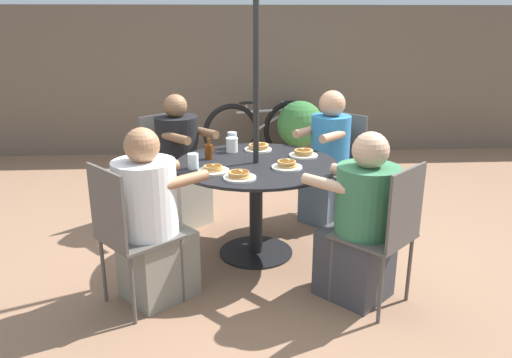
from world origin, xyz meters
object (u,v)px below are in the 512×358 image
pancake_plate_e (258,148)px  pancake_plate_c (287,165)px  patio_chair_south (339,159)px  bicycle (261,130)px  diner_north (152,225)px  drinking_glass_b (193,161)px  drinking_glass_a (232,140)px  syrup_bottle (209,151)px  patio_chair_north (126,229)px  pancake_plate_b (303,154)px  diner_west (180,166)px  diner_south (328,163)px  potted_shrub (300,127)px  diner_east (361,226)px  pancake_plate_d (214,169)px  patio_chair_east (387,228)px  patio_chair_west (168,160)px  patio_table (256,183)px  coffee_cup (232,145)px  pancake_plate_a (239,176)px

pancake_plate_e → pancake_plate_c: bearing=-71.8°
patio_chair_south → bicycle: size_ratio=0.62×
diner_north → drinking_glass_b: bearing=112.3°
pancake_plate_e → drinking_glass_a: 0.23m
patio_chair_south → syrup_bottle: bearing=75.5°
drinking_glass_b → patio_chair_north: bearing=-122.7°
pancake_plate_b → bicycle: size_ratio=0.15×
diner_west → drinking_glass_b: (0.17, -0.80, 0.27)m
diner_west → pancake_plate_e: (0.66, -0.32, 0.24)m
diner_south → syrup_bottle: diner_south is taller
potted_shrub → diner_east: bearing=-91.5°
diner_south → pancake_plate_c: bearing=106.5°
diner_north → syrup_bottle: diner_north is taller
patio_chair_north → bicycle: size_ratio=0.62×
pancake_plate_d → bicycle: 3.07m
patio_chair_east → pancake_plate_d: (-1.05, 0.59, 0.22)m
diner_east → pancake_plate_b: size_ratio=5.08×
patio_chair_north → patio_chair_west: bearing=136.0°
pancake_plate_d → bicycle: pancake_plate_d is taller
patio_table → pancake_plate_c: (0.21, -0.16, 0.18)m
coffee_cup → drinking_glass_a: bearing=87.9°
pancake_plate_b → patio_chair_east: bearing=-69.0°
patio_chair_north → patio_chair_east: same height
diner_east → pancake_plate_a: (-0.76, 0.29, 0.26)m
pancake_plate_a → bicycle: bearing=83.2°
patio_chair_west → pancake_plate_e: bearing=107.5°
patio_table → diner_south: size_ratio=1.03×
diner_east → pancake_plate_b: (-0.25, 0.83, 0.26)m
bicycle → drinking_glass_a: bearing=-113.9°
patio_chair_east → patio_chair_south: bearing=45.2°
diner_north → pancake_plate_c: (0.91, 0.44, 0.25)m
patio_chair_east → pancake_plate_e: bearing=78.4°
patio_chair_north → coffee_cup: patio_chair_north is taller
pancake_plate_b → pancake_plate_e: pancake_plate_b is taller
diner_south → patio_chair_west: size_ratio=1.25×
drinking_glass_b → pancake_plate_c: bearing=-3.2°
patio_chair_east → patio_table: bearing=90.0°
patio_chair_west → coffee_cup: size_ratio=8.24×
pancake_plate_e → coffee_cup: coffee_cup is taller
patio_chair_south → pancake_plate_a: 1.48m
patio_chair_west → bicycle: patio_chair_west is taller
syrup_bottle → diner_north: bearing=-115.9°
diner_south → pancake_plate_a: (-0.81, -1.01, 0.22)m
patio_chair_north → diner_south: 2.02m
patio_chair_west → drinking_glass_a: size_ratio=7.11×
pancake_plate_d → pancake_plate_a: bearing=-43.8°
patio_chair_north → potted_shrub: size_ratio=1.19×
diner_east → bicycle: 3.48m
pancake_plate_b → potted_shrub: pancake_plate_b is taller
pancake_plate_e → diner_north: bearing=-127.8°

